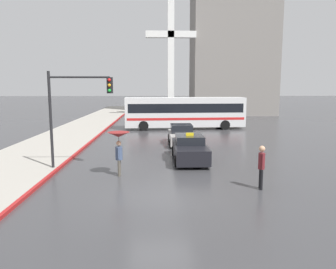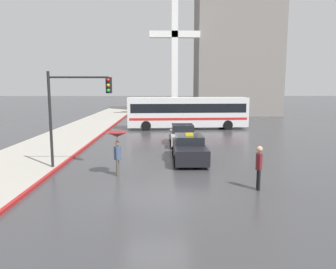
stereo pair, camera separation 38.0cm
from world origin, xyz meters
name	(u,v)px [view 1 (the left image)]	position (x,y,z in m)	size (l,w,h in m)	color
ground_plane	(161,198)	(0.00, 0.00, 0.00)	(300.00, 300.00, 0.00)	#38383A
taxi	(190,149)	(1.75, 6.47, 0.69)	(1.91, 4.67, 1.63)	black
sedan_red	(181,135)	(1.69, 11.98, 0.67)	(1.91, 4.19, 1.48)	#B7B2AD
city_bus	(185,111)	(2.72, 21.29, 1.79)	(12.27, 3.21, 3.21)	silver
pedestrian_with_umbrella	(119,141)	(-1.97, 3.23, 1.70)	(1.06, 1.06, 2.13)	#4C473D
pedestrian_man	(261,164)	(4.19, 0.93, 1.10)	(0.29, 0.43, 1.85)	black
traffic_light	(77,102)	(-4.19, 4.47, 3.51)	(3.23, 0.38, 5.04)	black
building_tower_near	(233,13)	(11.67, 39.73, 15.58)	(12.54, 8.38, 31.17)	gray
monument_cross	(171,52)	(1.89, 35.15, 9.13)	(7.08, 0.90, 16.09)	white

